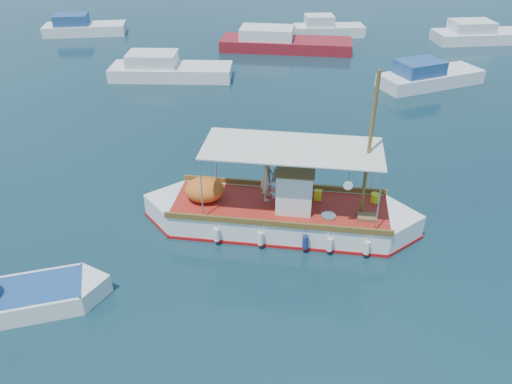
{
  "coord_description": "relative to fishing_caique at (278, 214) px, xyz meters",
  "views": [
    {
      "loc": [
        -0.42,
        -14.21,
        10.5
      ],
      "look_at": [
        -0.93,
        0.0,
        1.67
      ],
      "focal_mm": 35.0,
      "sensor_mm": 36.0,
      "label": 1
    }
  ],
  "objects": [
    {
      "name": "bg_boat_nw",
      "position": [
        -6.91,
        15.77,
        -0.04
      ],
      "size": [
        7.52,
        2.44,
        1.8
      ],
      "rotation": [
        0.0,
        0.0,
        0.01
      ],
      "color": "silver",
      "rests_on": "ground"
    },
    {
      "name": "bg_boat_far_w",
      "position": [
        -15.82,
        26.18,
        -0.04
      ],
      "size": [
        6.66,
        3.32,
        1.8
      ],
      "rotation": [
        0.0,
        0.0,
        0.17
      ],
      "color": "silver",
      "rests_on": "ground"
    },
    {
      "name": "ground",
      "position": [
        0.16,
        -0.39,
        -0.54
      ],
      "size": [
        160.0,
        160.0,
        0.0
      ],
      "primitive_type": "plane",
      "color": "black",
      "rests_on": "ground"
    },
    {
      "name": "bg_boat_n",
      "position": [
        0.31,
        22.29,
        -0.04
      ],
      "size": [
        9.71,
        3.66,
        1.8
      ],
      "rotation": [
        0.0,
        0.0,
        -0.09
      ],
      "color": "maroon",
      "rests_on": "ground"
    },
    {
      "name": "fishing_caique",
      "position": [
        0.0,
        0.0,
        0.0
      ],
      "size": [
        9.89,
        3.5,
        6.07
      ],
      "rotation": [
        0.0,
        0.0,
        -0.11
      ],
      "color": "white",
      "rests_on": "ground"
    },
    {
      "name": "bg_boat_far_n",
      "position": [
        3.95,
        26.5,
        -0.04
      ],
      "size": [
        5.71,
        2.54,
        1.8
      ],
      "rotation": [
        0.0,
        0.0,
        0.1
      ],
      "color": "silver",
      "rests_on": "ground"
    },
    {
      "name": "bg_boat_ne",
      "position": [
        9.09,
        15.02,
        -0.04
      ],
      "size": [
        6.79,
        4.72,
        1.8
      ],
      "rotation": [
        0.0,
        0.0,
        0.44
      ],
      "color": "silver",
      "rests_on": "ground"
    },
    {
      "name": "dinghy",
      "position": [
        -7.78,
        -4.41,
        -0.24
      ],
      "size": [
        5.5,
        2.78,
        1.41
      ],
      "rotation": [
        0.0,
        0.0,
        0.3
      ],
      "color": "white",
      "rests_on": "ground"
    },
    {
      "name": "bg_boat_e",
      "position": [
        15.7,
        25.09,
        -0.04
      ],
      "size": [
        7.91,
        3.62,
        1.8
      ],
      "rotation": [
        0.0,
        0.0,
        0.14
      ],
      "color": "silver",
      "rests_on": "ground"
    }
  ]
}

